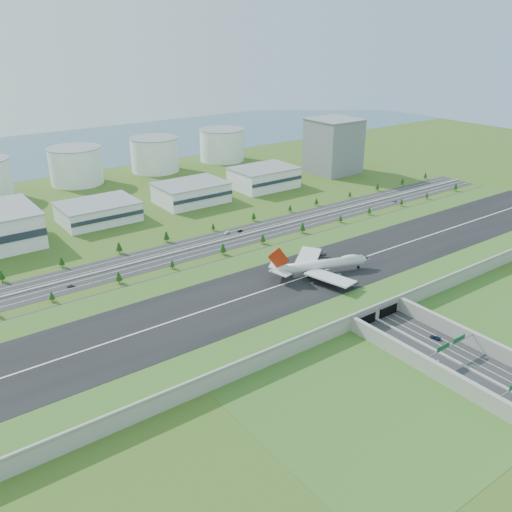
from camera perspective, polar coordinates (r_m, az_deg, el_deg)
ground at (r=327.68m, az=6.09°, el=-3.18°), size 1200.00×1200.00×0.00m
airfield_deck at (r=325.82m, az=6.13°, el=-2.53°), size 520.00×100.00×9.20m
underpass_road at (r=271.06m, az=20.47°, el=-9.90°), size 38.80×120.40×8.00m
sign_gantry_near at (r=271.16m, az=19.81°, el=-8.90°), size 38.70×0.70×9.80m
north_expressway at (r=396.59m, az=-3.08°, el=1.74°), size 560.00×36.00×0.12m
tree_row at (r=388.87m, az=-4.07°, el=1.98°), size 500.44×48.63×8.46m
hangar_mid_a at (r=450.25m, az=-16.28°, el=4.47°), size 58.00×42.00×15.00m
hangar_mid_b at (r=483.25m, az=-6.84°, el=6.62°), size 58.00×42.00×17.00m
hangar_mid_c at (r=525.08m, az=0.82°, el=8.24°), size 58.00×42.00×19.00m
office_tower at (r=585.05m, az=8.13°, el=11.38°), size 46.00×46.00×55.00m
fuel_tank_b at (r=565.14m, az=-18.43°, el=8.98°), size 50.00×50.00×35.00m
fuel_tank_c at (r=595.58m, az=-10.61°, el=10.44°), size 50.00×50.00×35.00m
fuel_tank_d at (r=636.00m, az=-3.61°, el=11.58°), size 50.00×50.00×35.00m
bay_water at (r=737.85m, az=-20.03°, el=10.48°), size 1200.00×260.00×0.06m
boeing_747 at (r=322.87m, az=6.85°, el=-0.92°), size 63.77×59.28×20.47m
car_0 at (r=269.15m, az=18.61°, el=-10.52°), size 3.15×4.59×1.45m
car_1 at (r=260.39m, az=21.63°, el=-12.26°), size 2.26×4.30×1.35m
car_2 at (r=287.72m, az=18.35°, el=-8.14°), size 3.40×5.73×1.49m
car_4 at (r=343.01m, az=-18.93°, el=-2.97°), size 4.72×3.28×1.49m
car_5 at (r=411.22m, az=-1.72°, el=2.67°), size 4.43×2.14×1.40m
car_6 at (r=499.08m, az=14.40°, el=5.68°), size 6.30×4.31×1.60m
car_7 at (r=407.98m, az=-3.11°, el=2.50°), size 6.19×4.50×1.67m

